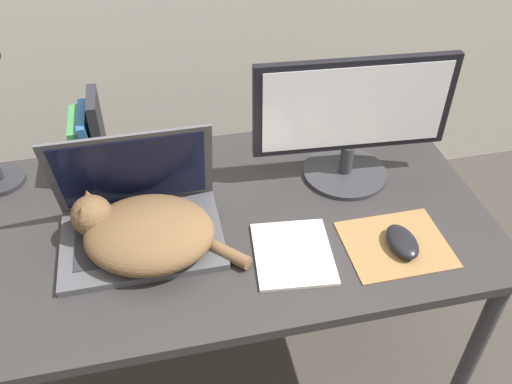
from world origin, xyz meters
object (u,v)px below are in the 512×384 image
(notepad, at_px, (293,253))
(cat, at_px, (144,232))
(webcam, at_px, (194,138))
(external_monitor, at_px, (352,119))
(laptop, at_px, (139,218))
(book_row, at_px, (89,143))
(computer_mouse, at_px, (402,242))

(notepad, bearing_deg, cat, 164.69)
(cat, bearing_deg, webcam, 66.09)
(cat, relative_size, external_monitor, 0.77)
(external_monitor, relative_size, webcam, 6.42)
(cat, bearing_deg, laptop, 99.75)
(external_monitor, bearing_deg, book_row, 167.14)
(webcam, bearing_deg, notepad, -68.99)
(computer_mouse, xyz_separation_m, notepad, (-0.26, 0.03, -0.02))
(cat, relative_size, notepad, 1.74)
(external_monitor, height_order, webcam, external_monitor)
(computer_mouse, bearing_deg, cat, 168.15)
(webcam, bearing_deg, computer_mouse, -48.34)
(external_monitor, bearing_deg, laptop, -168.48)
(external_monitor, height_order, book_row, external_monitor)
(external_monitor, xyz_separation_m, book_row, (-0.68, 0.15, -0.08))
(laptop, height_order, external_monitor, external_monitor)
(external_monitor, bearing_deg, cat, -162.95)
(cat, relative_size, book_row, 1.65)
(cat, height_order, external_monitor, external_monitor)
(cat, relative_size, computer_mouse, 3.48)
(laptop, distance_m, computer_mouse, 0.63)
(external_monitor, xyz_separation_m, computer_mouse, (0.04, -0.30, -0.16))
(cat, distance_m, book_row, 0.35)
(external_monitor, bearing_deg, webcam, 154.11)
(laptop, xyz_separation_m, external_monitor, (0.57, 0.12, 0.13))
(laptop, xyz_separation_m, webcam, (0.17, 0.31, -0.00))
(book_row, bearing_deg, computer_mouse, -32.18)
(laptop, distance_m, cat, 0.06)
(laptop, xyz_separation_m, book_row, (-0.11, 0.27, 0.05))
(computer_mouse, relative_size, book_row, 0.47)
(cat, bearing_deg, notepad, -15.31)
(laptop, relative_size, notepad, 1.68)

